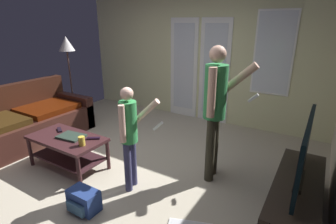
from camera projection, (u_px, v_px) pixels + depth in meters
name	position (u px, v px, depth m)	size (l,w,h in m)	color
ground_plane	(114.00, 170.00, 3.59)	(5.21, 5.06, 0.02)	#B2A892
wall_back_with_doors	(198.00, 57.00, 5.16)	(5.21, 0.09, 2.58)	beige
leather_couch	(21.00, 125.00, 4.30)	(0.99, 2.21, 0.92)	#3C1F19
coffee_table	(68.00, 145.00, 3.54)	(1.06, 0.56, 0.45)	#361B1D
tv_stand	(295.00, 200.00, 2.66)	(0.45, 1.46, 0.41)	#2F251C
flat_screen_tv	(304.00, 152.00, 2.48)	(0.08, 1.20, 0.66)	black
person_adult	(216.00, 103.00, 3.09)	(0.58, 0.51, 1.68)	#2D2B1F
person_child	(130.00, 130.00, 2.95)	(0.44, 0.40, 1.26)	#36365A
floor_lamp	(67.00, 49.00, 5.20)	(0.32, 0.32, 1.65)	#2D3424
backpack	(83.00, 201.00, 2.77)	(0.34, 0.24, 0.24)	navy
laptop_closed	(71.00, 136.00, 3.49)	(0.35, 0.24, 0.03)	#2A392F
cup_near_edge	(82.00, 141.00, 3.24)	(0.08, 0.08, 0.12)	gold
tv_remote_black	(93.00, 138.00, 3.43)	(0.17, 0.05, 0.02)	black
dvd_remote_slim	(60.00, 130.00, 3.71)	(0.17, 0.05, 0.02)	black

